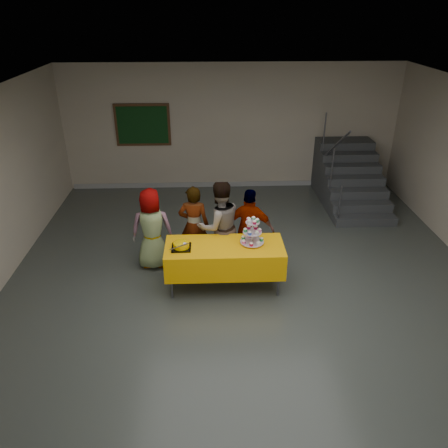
% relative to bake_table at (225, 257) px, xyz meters
% --- Properties ---
extents(room_shell, '(10.00, 10.04, 3.02)m').
position_rel_bake_table_xyz_m(room_shell, '(0.35, -0.59, 1.57)').
color(room_shell, '#4C514C').
rests_on(room_shell, ground).
extents(bake_table, '(1.88, 0.78, 0.77)m').
position_rel_bake_table_xyz_m(bake_table, '(0.00, 0.00, 0.00)').
color(bake_table, '#595960').
rests_on(bake_table, ground).
extents(cupcake_stand, '(0.38, 0.38, 0.44)m').
position_rel_bake_table_xyz_m(cupcake_stand, '(0.44, 0.06, 0.40)').
color(cupcake_stand, silver).
rests_on(cupcake_stand, bake_table).
extents(bear_cake, '(0.32, 0.36, 0.12)m').
position_rel_bake_table_xyz_m(bear_cake, '(-0.68, -0.05, 0.27)').
color(bear_cake, black).
rests_on(bear_cake, bake_table).
extents(schoolchild_a, '(0.73, 0.50, 1.45)m').
position_rel_bake_table_xyz_m(schoolchild_a, '(-1.22, 0.69, 0.17)').
color(schoolchild_a, slate).
rests_on(schoolchild_a, ground).
extents(schoolchild_b, '(0.57, 0.40, 1.46)m').
position_rel_bake_table_xyz_m(schoolchild_b, '(-0.50, 0.79, 0.17)').
color(schoolchild_b, slate).
rests_on(schoolchild_b, ground).
extents(schoolchild_c, '(0.94, 0.83, 1.61)m').
position_rel_bake_table_xyz_m(schoolchild_c, '(-0.06, 0.61, 0.25)').
color(schoolchild_c, slate).
rests_on(schoolchild_c, ground).
extents(schoolchild_d, '(0.91, 0.57, 1.45)m').
position_rel_bake_table_xyz_m(schoolchild_d, '(0.46, 0.62, 0.17)').
color(schoolchild_d, slate).
rests_on(schoolchild_d, ground).
extents(staircase, '(1.30, 2.40, 2.04)m').
position_rel_bake_table_xyz_m(staircase, '(3.05, 3.52, -0.07)').
color(staircase, '#424447').
rests_on(staircase, ground).
extents(noticeboard, '(1.30, 0.05, 1.00)m').
position_rel_bake_table_xyz_m(noticeboard, '(-1.76, 4.35, 1.04)').
color(noticeboard, '#472B16').
rests_on(noticeboard, ground).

